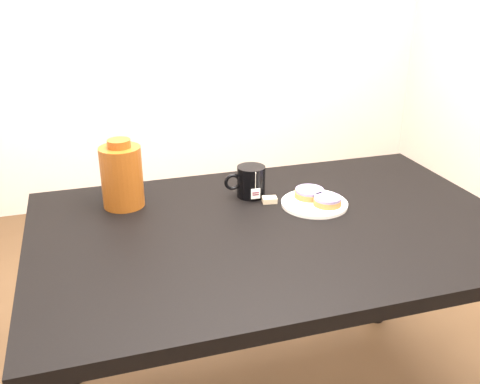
# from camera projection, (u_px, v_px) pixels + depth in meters

# --- Properties ---
(table) EXTENTS (1.40, 0.90, 0.75)m
(table) POSITION_uv_depth(u_px,v_px,m) (275.00, 249.00, 1.59)
(table) COLOR black
(table) RESTS_ON ground_plane
(plate) EXTENTS (0.21, 0.21, 0.02)m
(plate) POSITION_uv_depth(u_px,v_px,m) (314.00, 203.00, 1.67)
(plate) COLOR white
(plate) RESTS_ON table
(bagel_back) EXTENTS (0.10, 0.10, 0.03)m
(bagel_back) POSITION_uv_depth(u_px,v_px,m) (309.00, 193.00, 1.71)
(bagel_back) COLOR brown
(bagel_back) RESTS_ON plate
(bagel_front) EXTENTS (0.09, 0.09, 0.03)m
(bagel_front) POSITION_uv_depth(u_px,v_px,m) (327.00, 201.00, 1.65)
(bagel_front) COLOR brown
(bagel_front) RESTS_ON plate
(mug) EXTENTS (0.14, 0.10, 0.10)m
(mug) POSITION_uv_depth(u_px,v_px,m) (250.00, 181.00, 1.73)
(mug) COLOR black
(mug) RESTS_ON table
(teabag_pouch) EXTENTS (0.05, 0.04, 0.02)m
(teabag_pouch) POSITION_uv_depth(u_px,v_px,m) (270.00, 200.00, 1.69)
(teabag_pouch) COLOR #C6B793
(teabag_pouch) RESTS_ON table
(bagel_package) EXTENTS (0.17, 0.17, 0.22)m
(bagel_package) POSITION_uv_depth(u_px,v_px,m) (122.00, 176.00, 1.64)
(bagel_package) COLOR #5F2A0C
(bagel_package) RESTS_ON table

